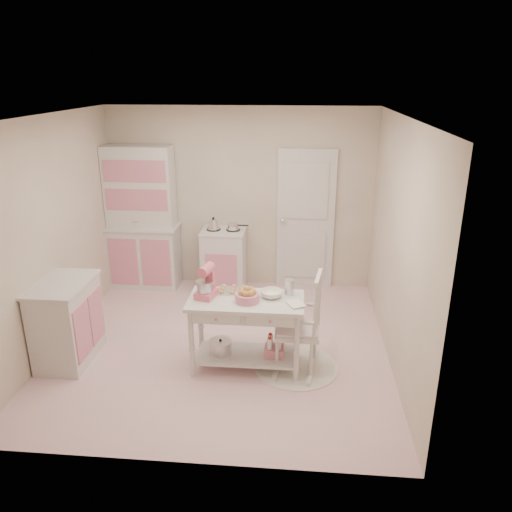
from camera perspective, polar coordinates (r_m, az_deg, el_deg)
The scene contains 14 objects.
room_shell at distance 5.34m, azimuth -4.29°, elevation 5.39°, with size 3.84×3.84×2.62m.
door at distance 7.24m, azimuth 5.70°, elevation 4.12°, with size 0.82×0.05×2.04m, color silver.
hutch at distance 7.39m, azimuth -12.98°, elevation 4.19°, with size 1.06×0.50×2.08m, color silver.
stove at distance 7.24m, azimuth -3.67°, elevation -0.46°, with size 0.62×0.57×0.92m, color silver.
base_cabinet at distance 5.85m, azimuth -20.79°, elevation -7.03°, with size 0.54×0.84×0.92m, color silver.
lace_rug at distance 5.57m, azimuth 4.58°, elevation -12.46°, with size 0.92×0.92×0.01m, color white.
rocking_chair at distance 5.30m, azimuth 4.74°, elevation -7.49°, with size 0.48×0.72×1.10m, color silver.
work_table at distance 5.37m, azimuth -1.13°, elevation -8.84°, with size 1.20×0.60×0.80m, color silver.
stand_mixer at distance 5.20m, azimuth -5.76°, elevation -2.98°, with size 0.20×0.28×0.34m, color #DF5E7A.
cookie_tray at distance 5.36m, azimuth -2.55°, elevation -4.02°, with size 0.34×0.24×0.02m, color silver.
bread_basket at distance 5.12m, azimuth -1.00°, elevation -4.76°, with size 0.25×0.25×0.09m, color #CF778F.
mixing_bowl at distance 5.22m, azimuth 1.78°, elevation -4.35°, with size 0.23×0.23×0.07m, color white.
metal_pitcher at distance 5.27m, azimuth 3.79°, elevation -3.57°, with size 0.10×0.10×0.17m, color silver.
recipe_book at distance 5.05m, azimuth 3.80°, elevation -5.63°, with size 0.15×0.20×0.02m, color white.
Camera 1 is at (0.86, -5.09, 2.99)m, focal length 35.00 mm.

